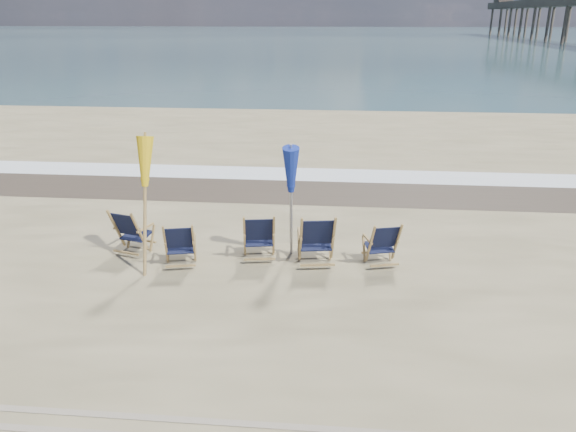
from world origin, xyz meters
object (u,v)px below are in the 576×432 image
at_px(umbrella_yellow, 141,170).
at_px(beach_chair_3, 333,240).
at_px(beach_chair_2, 274,237).
at_px(beach_chair_4, 397,244).
at_px(umbrella_blue, 291,172).
at_px(beach_chair_0, 140,234).
at_px(beach_chair_1, 194,245).

bearing_deg(umbrella_yellow, beach_chair_3, 7.74).
height_order(beach_chair_2, beach_chair_3, beach_chair_3).
bearing_deg(beach_chair_2, beach_chair_3, 162.14).
relative_size(beach_chair_2, beach_chair_4, 1.08).
bearing_deg(beach_chair_3, beach_chair_4, 178.19).
relative_size(beach_chair_2, umbrella_blue, 0.43).
xyz_separation_m(beach_chair_0, beach_chair_1, (1.11, -0.35, -0.02)).
relative_size(beach_chair_4, umbrella_yellow, 0.37).
bearing_deg(beach_chair_0, umbrella_blue, -159.42).
height_order(beach_chair_3, umbrella_blue, umbrella_blue).
bearing_deg(beach_chair_1, beach_chair_2, -175.85).
xyz_separation_m(beach_chair_4, umbrella_yellow, (-4.38, -0.58, 1.41)).
distance_m(umbrella_yellow, umbrella_blue, 2.58).
xyz_separation_m(beach_chair_1, beach_chair_2, (1.39, 0.41, 0.03)).
xyz_separation_m(beach_chair_4, umbrella_blue, (-1.92, 0.18, 1.23)).
relative_size(beach_chair_0, beach_chair_4, 1.06).
bearing_deg(beach_chair_3, beach_chair_0, -10.65).
distance_m(beach_chair_1, umbrella_yellow, 1.62).
distance_m(beach_chair_1, beach_chair_4, 3.63).
bearing_deg(beach_chair_4, beach_chair_3, -8.44).
bearing_deg(beach_chair_3, umbrella_yellow, -1.22).
bearing_deg(beach_chair_3, beach_chair_2, -17.58).
distance_m(beach_chair_3, umbrella_blue, 1.43).
xyz_separation_m(beach_chair_2, umbrella_yellow, (-2.16, -0.61, 1.38)).
xyz_separation_m(beach_chair_1, umbrella_blue, (1.69, 0.57, 1.23)).
height_order(beach_chair_0, beach_chair_1, beach_chair_0).
bearing_deg(beach_chair_1, umbrella_yellow, 1.63).
distance_m(beach_chair_2, beach_chair_3, 1.10).
distance_m(beach_chair_4, umbrella_yellow, 4.64).
bearing_deg(beach_chair_2, umbrella_yellow, 6.44).
height_order(beach_chair_2, beach_chair_4, beach_chair_2).
relative_size(beach_chair_1, beach_chair_3, 0.85).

